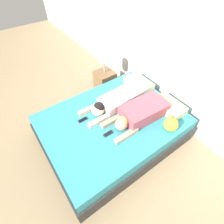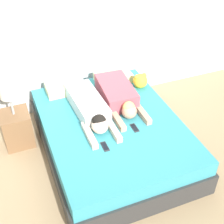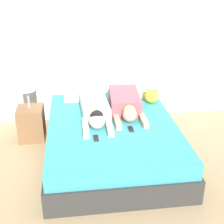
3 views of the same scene
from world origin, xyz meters
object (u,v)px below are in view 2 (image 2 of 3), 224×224
(person_left, at_px, (90,108))
(plush_toy, at_px, (140,81))
(pillow_head_left, at_px, (65,87))
(cell_phone_right, at_px, (135,128))
(person_right, at_px, (118,95))
(bed, at_px, (112,137))
(cell_phone_left, at_px, (105,146))
(pillow_head_right, at_px, (113,77))
(nightstand, at_px, (16,125))

(person_left, height_order, plush_toy, person_left)
(pillow_head_left, height_order, cell_phone_right, pillow_head_left)
(person_right, bearing_deg, bed, -123.10)
(cell_phone_right, height_order, plush_toy, plush_toy)
(pillow_head_left, height_order, cell_phone_left, pillow_head_left)
(person_left, relative_size, cell_phone_left, 7.56)
(bed, xyz_separation_m, pillow_head_left, (-0.36, 0.87, 0.31))
(cell_phone_left, bearing_deg, pillow_head_right, 64.36)
(person_right, xyz_separation_m, nightstand, (-1.34, 0.26, -0.29))
(pillow_head_right, relative_size, cell_phone_left, 3.37)
(person_left, bearing_deg, person_right, 14.94)
(bed, xyz_separation_m, person_right, (0.23, 0.35, 0.36))
(bed, bearing_deg, person_left, 130.35)
(person_right, distance_m, plush_toy, 0.48)
(cell_phone_left, height_order, nightstand, nightstand)
(cell_phone_right, bearing_deg, pillow_head_right, 81.73)
(plush_toy, distance_m, nightstand, 1.79)
(person_left, distance_m, plush_toy, 0.92)
(nightstand, bearing_deg, person_right, -10.80)
(bed, xyz_separation_m, cell_phone_left, (-0.24, -0.38, 0.26))
(pillow_head_left, bearing_deg, pillow_head_right, 0.00)
(cell_phone_left, bearing_deg, cell_phone_right, 20.73)
(pillow_head_right, relative_size, person_left, 0.45)
(plush_toy, bearing_deg, cell_phone_left, -133.06)
(pillow_head_left, bearing_deg, person_right, -41.04)
(plush_toy, bearing_deg, bed, -138.85)
(pillow_head_left, distance_m, pillow_head_right, 0.73)
(person_right, bearing_deg, nightstand, 169.20)
(person_right, height_order, nightstand, nightstand)
(pillow_head_left, height_order, pillow_head_right, same)
(person_left, bearing_deg, pillow_head_left, 104.35)
(bed, relative_size, plush_toy, 10.16)
(bed, relative_size, nightstand, 2.33)
(bed, distance_m, person_left, 0.47)
(bed, height_order, person_right, person_right)
(pillow_head_left, relative_size, pillow_head_right, 1.00)
(cell_phone_left, relative_size, nightstand, 0.16)
(bed, height_order, pillow_head_right, pillow_head_right)
(person_left, bearing_deg, nightstand, 157.75)
(cell_phone_right, distance_m, nightstand, 1.56)
(pillow_head_left, relative_size, cell_phone_left, 3.37)
(cell_phone_left, bearing_deg, nightstand, 131.24)
(cell_phone_left, bearing_deg, pillow_head_left, 95.72)
(pillow_head_right, xyz_separation_m, nightstand, (-1.47, -0.26, -0.25))
(person_right, xyz_separation_m, cell_phone_right, (-0.02, -0.57, -0.10))
(bed, bearing_deg, cell_phone_left, -121.83)
(pillow_head_right, distance_m, cell_phone_left, 1.39)
(bed, distance_m, pillow_head_left, 0.99)
(plush_toy, xyz_separation_m, nightstand, (-1.77, 0.03, -0.29))
(person_left, distance_m, cell_phone_right, 0.62)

